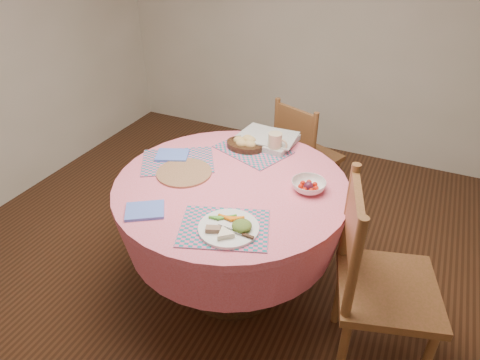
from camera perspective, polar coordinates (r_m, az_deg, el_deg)
The scene contains 15 objects.
ground at distance 2.73m, azimuth -0.98°, elevation -13.70°, with size 4.00×4.00×0.00m, color #331C0F.
dining_table at distance 2.36m, azimuth -1.11°, elevation -4.33°, with size 1.24×1.24×0.75m.
chair_right at distance 2.10m, azimuth 17.73°, elevation -12.58°, with size 0.56×0.58×1.02m.
chair_back at distance 3.14m, azimuth 8.47°, elevation 3.39°, with size 0.52×0.51×0.87m.
placemat_front at distance 1.94m, azimuth -2.10°, elevation -6.39°, with size 0.40×0.30×0.01m, color #15727A.
placemat_left at distance 2.46m, azimuth -8.28°, elevation 2.52°, with size 0.40×0.30×0.01m, color #15727A.
placemat_back at distance 2.55m, azimuth 1.76°, elevation 4.09°, with size 0.40×0.30×0.01m, color #15727A.
wicker_trivet at distance 2.34m, azimuth -7.46°, elevation 0.99°, with size 0.30×0.30×0.01m, color brown.
napkin_near at distance 2.08m, azimuth -12.57°, elevation -4.00°, with size 0.18×0.14×0.01m, color #5777E1.
napkin_far at distance 2.50m, azimuth -9.01°, elevation 3.30°, with size 0.18×0.14×0.01m, color #5777E1.
dinner_plate at distance 1.91m, azimuth -1.41°, elevation -6.38°, with size 0.27×0.27×0.05m.
bread_bowl at distance 2.55m, azimuth 0.72°, elevation 4.94°, with size 0.23×0.23×0.08m.
latte_mug at distance 2.50m, azimuth 4.75°, elevation 4.93°, with size 0.12×0.08×0.12m.
fruit_bowl at distance 2.20m, azimuth 9.12°, elevation -0.78°, with size 0.18×0.18×0.05m.
newspaper_stack at distance 2.63m, azimuth 3.57°, elevation 5.53°, with size 0.37×0.31×0.04m.
Camera 1 is at (0.83, -1.69, 1.97)m, focal length 32.00 mm.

